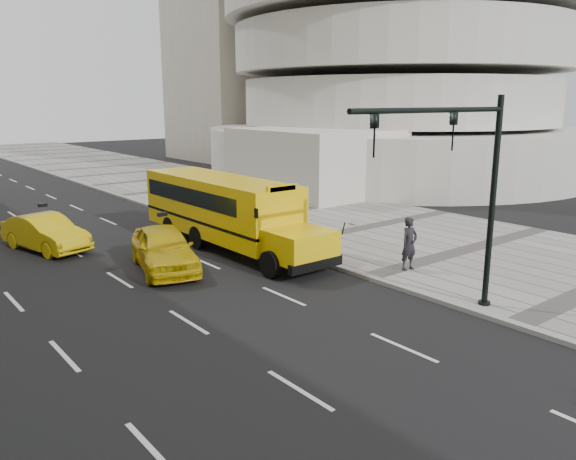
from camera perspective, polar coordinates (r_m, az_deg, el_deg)
ground at (r=21.30m, az=-14.26°, el=-4.42°), size 140.00×140.00×0.00m
sidewalk_museum at (r=28.19m, az=8.42°, el=0.24°), size 12.00×140.00×0.15m
curb_museum at (r=24.24m, az=-1.31°, el=-1.72°), size 0.30×140.00×0.15m
guggenheim at (r=53.36m, az=7.01°, el=20.81°), size 33.20×42.20×35.00m
school_bus at (r=24.43m, az=-6.61°, el=2.38°), size 2.96×11.56×3.19m
taxi_near at (r=21.53m, az=-12.48°, el=-1.85°), size 3.16×5.20×1.65m
taxi_far at (r=25.96m, az=-23.42°, el=-0.27°), size 2.71×4.85×1.51m
pedestrian at (r=20.98m, az=12.22°, el=-1.37°), size 0.74×0.51×1.96m
traffic_signal at (r=16.25m, az=17.66°, el=4.83°), size 6.18×0.36×6.40m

